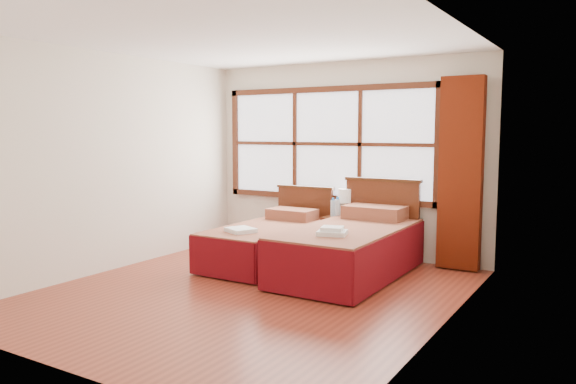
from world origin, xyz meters
The scene contains 15 objects.
floor centered at (0.00, 0.00, 0.00)m, with size 4.50×4.50×0.00m, color brown.
ceiling centered at (0.00, 0.00, 2.60)m, with size 4.50×4.50×0.00m, color white.
wall_back centered at (0.00, 2.25, 1.30)m, with size 4.00×4.00×0.00m, color silver.
wall_left centered at (-2.00, 0.00, 1.30)m, with size 4.50×4.50×0.00m, color silver.
wall_right centered at (2.00, 0.00, 1.30)m, with size 4.50×4.50×0.00m, color silver.
window centered at (-0.25, 2.21, 1.50)m, with size 3.16×0.06×1.56m.
curtain centered at (1.60, 2.11, 1.17)m, with size 0.50×0.16×2.30m, color #601B09.
bed_left centered at (-0.55, 1.20, 0.28)m, with size 0.95×1.97×0.91m.
bed_right centered at (0.60, 1.20, 0.33)m, with size 1.10×2.13×1.07m.
nightstand centered at (0.06, 1.99, 0.27)m, with size 0.41×0.41×0.54m.
towels_left centered at (-0.57, 0.64, 0.51)m, with size 0.41×0.39×0.05m.
towels_right centered at (0.64, 0.63, 0.61)m, with size 0.36×0.34×0.09m.
lamp centered at (0.08, 2.12, 0.80)m, with size 0.19×0.19×0.36m.
bottle_near centered at (-0.04, 1.99, 0.66)m, with size 0.07×0.07×0.25m.
bottle_far centered at (0.07, 1.90, 0.67)m, with size 0.07×0.07×0.28m.
Camera 1 is at (3.28, -4.67, 1.67)m, focal length 35.00 mm.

